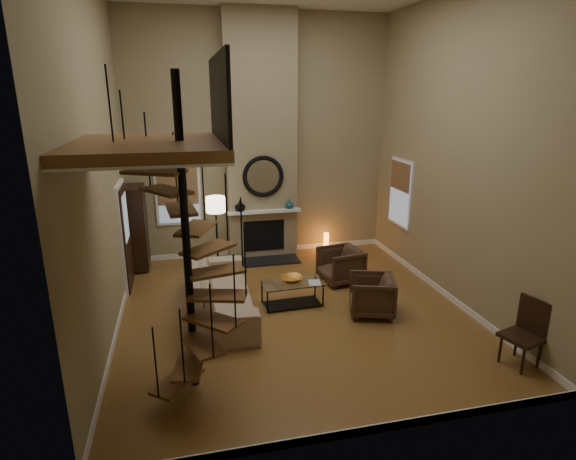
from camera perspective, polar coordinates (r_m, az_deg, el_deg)
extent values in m
cube|color=#A17033|center=(8.43, 0.63, -9.96)|extent=(6.00, 6.50, 0.01)
cube|color=#988962|center=(10.77, -3.54, 11.18)|extent=(6.00, 0.02, 5.50)
cube|color=#988962|center=(4.56, 10.56, 3.46)|extent=(6.00, 0.02, 5.50)
cube|color=#988962|center=(7.48, -22.43, 7.57)|extent=(0.02, 6.50, 5.50)
cube|color=#988962|center=(8.81, 20.24, 9.00)|extent=(0.02, 6.50, 5.50)
cube|color=white|center=(11.33, -3.29, -2.49)|extent=(6.00, 0.02, 0.12)
cube|color=white|center=(5.80, 9.00, -23.36)|extent=(6.00, 0.02, 0.12)
cube|color=white|center=(8.28, -20.29, -11.07)|extent=(0.02, 6.50, 0.12)
cube|color=white|center=(9.50, 18.57, -7.25)|extent=(0.02, 6.50, 0.12)
cube|color=#8F7E5D|center=(10.58, -3.36, 11.09)|extent=(1.60, 0.38, 5.50)
cube|color=black|center=(10.72, -2.66, -3.83)|extent=(1.50, 0.60, 0.04)
cube|color=black|center=(10.82, -2.98, -0.68)|extent=(0.95, 0.02, 0.72)
cube|color=white|center=(10.58, -2.95, 2.30)|extent=(1.70, 0.18, 0.06)
torus|color=black|center=(10.47, -3.07, 6.62)|extent=(0.94, 0.10, 0.94)
cylinder|color=white|center=(10.48, -3.08, 6.63)|extent=(0.80, 0.01, 0.80)
imported|color=black|center=(10.50, -5.96, 2.98)|extent=(0.24, 0.24, 0.25)
imported|color=#16494F|center=(10.71, 0.16, 3.23)|extent=(0.20, 0.20, 0.21)
cube|color=white|center=(10.76, -13.46, 4.56)|extent=(1.02, 0.04, 1.52)
cube|color=#8C9EB2|center=(10.74, -13.46, 4.54)|extent=(0.90, 0.01, 1.40)
cube|color=olive|center=(10.68, -13.53, 5.62)|extent=(0.90, 0.01, 0.98)
cube|color=white|center=(10.70, 13.75, 4.47)|extent=(0.04, 1.02, 1.52)
cube|color=#8C9EB2|center=(10.68, 13.63, 4.46)|extent=(0.01, 0.90, 1.40)
cube|color=olive|center=(10.61, 13.70, 6.49)|extent=(0.01, 0.90, 0.63)
cube|color=white|center=(9.58, -19.59, -0.83)|extent=(0.06, 1.05, 2.16)
cube|color=black|center=(9.58, -19.37, -0.96)|extent=(0.05, 0.90, 2.05)
cube|color=#8C9EB2|center=(9.47, -19.43, 1.50)|extent=(0.01, 0.60, 0.90)
cube|color=brown|center=(5.55, -16.89, 9.86)|extent=(1.70, 2.20, 0.12)
cube|color=white|center=(5.56, -16.83, 9.10)|extent=(1.70, 2.20, 0.03)
cube|color=black|center=(5.53, -8.55, 15.86)|extent=(0.04, 2.20, 0.94)
cylinder|color=black|center=(5.79, -12.47, -1.45)|extent=(0.10, 0.10, 4.02)
cube|color=brown|center=(6.30, -13.49, -17.72)|extent=(0.71, 0.78, 0.04)
cylinder|color=black|center=(5.82, -16.06, -15.55)|extent=(0.02, 0.02, 0.94)
cube|color=brown|center=(6.10, -12.11, -15.97)|extent=(0.46, 0.77, 0.04)
cylinder|color=black|center=(5.55, -12.96, -13.86)|extent=(0.02, 0.02, 0.94)
cube|color=brown|center=(5.97, -10.55, -13.69)|extent=(0.55, 0.79, 0.04)
cylinder|color=black|center=(5.45, -9.43, -11.12)|extent=(0.02, 0.02, 0.94)
cube|color=brown|center=(5.93, -9.29, -10.97)|extent=(0.75, 0.74, 0.04)
cylinder|color=black|center=(5.52, -6.62, -7.61)|extent=(0.02, 0.02, 0.94)
cube|color=brown|center=(5.96, -8.67, -8.02)|extent=(0.79, 0.53, 0.04)
cylinder|color=black|center=(5.72, -5.33, -3.88)|extent=(0.02, 0.02, 0.94)
cube|color=brown|center=(6.02, -8.86, -5.09)|extent=(0.77, 0.48, 0.04)
cylinder|color=black|center=(5.97, -5.75, -0.38)|extent=(0.02, 0.02, 0.94)
cube|color=brown|center=(6.07, -9.81, -2.32)|extent=(0.77, 0.72, 0.04)
cylinder|color=black|center=(6.18, -7.61, 2.66)|extent=(0.02, 0.02, 0.94)
cube|color=brown|center=(6.09, -11.31, 0.21)|extent=(0.58, 0.79, 0.04)
cylinder|color=black|center=(6.31, -10.45, 5.23)|extent=(0.02, 0.02, 0.94)
cube|color=brown|center=(6.04, -13.10, 2.53)|extent=(0.41, 0.75, 0.04)
cylinder|color=black|center=(6.30, -13.76, 7.42)|extent=(0.02, 0.02, 0.94)
cube|color=brown|center=(5.93, -14.84, 4.72)|extent=(0.68, 0.79, 0.04)
cylinder|color=black|center=(6.16, -17.00, 9.42)|extent=(0.02, 0.02, 0.94)
cube|color=brown|center=(5.76, -16.22, 6.92)|extent=(0.80, 0.64, 0.04)
cylinder|color=black|center=(5.90, -19.66, 11.44)|extent=(0.02, 0.02, 0.94)
cube|color=brown|center=(5.56, -16.94, 9.24)|extent=(0.72, 0.34, 0.04)
cylinder|color=black|center=(5.56, -21.16, 13.73)|extent=(0.02, 0.02, 0.94)
cube|color=black|center=(10.57, -18.11, 0.34)|extent=(0.38, 0.81, 1.81)
imported|color=tan|center=(8.33, -8.53, -7.45)|extent=(1.16, 2.80, 0.81)
imported|color=#4A3122|center=(9.61, 6.90, -4.29)|extent=(0.91, 0.90, 0.73)
imported|color=#4A3122|center=(8.31, 10.81, -7.93)|extent=(0.96, 0.95, 0.70)
cube|color=silver|center=(8.45, 0.54, -6.56)|extent=(1.13, 0.61, 0.02)
cube|color=black|center=(8.62, 0.53, -9.10)|extent=(1.04, 0.51, 0.01)
cylinder|color=black|center=(8.22, -2.54, -8.94)|extent=(0.03, 0.03, 0.41)
cylinder|color=black|center=(8.50, 4.36, -8.09)|extent=(0.03, 0.03, 0.41)
cylinder|color=black|center=(8.61, -3.24, -7.72)|extent=(0.03, 0.03, 0.41)
cylinder|color=black|center=(8.88, 3.37, -6.95)|extent=(0.03, 0.03, 0.41)
imported|color=#C57422|center=(8.47, 0.46, -6.07)|extent=(0.40, 0.40, 0.10)
imported|color=gray|center=(8.39, 3.12, -6.59)|extent=(0.26, 0.32, 0.03)
cylinder|color=black|center=(10.11, -8.56, -5.35)|extent=(0.36, 0.36, 0.03)
cylinder|color=black|center=(9.84, -8.76, -1.11)|extent=(0.04, 0.04, 1.56)
cylinder|color=#F2E5C6|center=(9.64, -8.95, 3.14)|extent=(0.40, 0.40, 0.32)
cylinder|color=orange|center=(11.34, 4.73, -1.49)|extent=(0.13, 0.13, 0.46)
cube|color=black|center=(7.48, 26.93, -11.73)|extent=(0.60, 0.60, 0.06)
cube|color=black|center=(7.53, 28.09, -9.50)|extent=(0.17, 0.46, 0.58)
cylinder|color=black|center=(7.37, 27.05, -14.23)|extent=(0.05, 0.05, 0.47)
cylinder|color=black|center=(7.65, 28.62, -13.32)|extent=(0.05, 0.05, 0.47)
cylinder|color=black|center=(7.54, 24.76, -13.20)|extent=(0.05, 0.05, 0.47)
cylinder|color=black|center=(7.81, 26.38, -12.36)|extent=(0.05, 0.05, 0.47)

